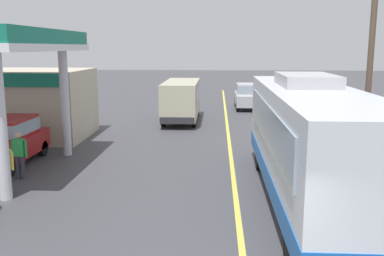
{
  "coord_description": "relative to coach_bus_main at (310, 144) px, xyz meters",
  "views": [
    {
      "loc": [
        -0.59,
        -5.41,
        4.5
      ],
      "look_at": [
        -1.5,
        10.0,
        1.6
      ],
      "focal_mm": 40.44,
      "sensor_mm": 36.0,
      "label": 1
    }
  ],
  "objects": [
    {
      "name": "utility_pole_roadside",
      "position": [
        3.4,
        5.47,
        2.13
      ],
      "size": [
        1.8,
        0.24,
        7.34
      ],
      "color": "brown",
      "rests_on": "ground"
    },
    {
      "name": "car_trailing_behind_bus",
      "position": [
        -0.52,
        19.59,
        -0.71
      ],
      "size": [
        1.7,
        4.2,
        1.82
      ],
      "color": "#B2B2B7",
      "rests_on": "ground"
    },
    {
      "name": "car_at_pump",
      "position": [
        -10.75,
        3.36,
        -0.71
      ],
      "size": [
        1.7,
        4.2,
        1.82
      ],
      "color": "maroon",
      "rests_on": "ground"
    },
    {
      "name": "minibus_opposing_lane",
      "position": [
        -4.91,
        13.76,
        -0.25
      ],
      "size": [
        2.04,
        6.13,
        2.44
      ],
      "color": "#BFB799",
      "rests_on": "ground"
    },
    {
      "name": "ground",
      "position": [
        -2.13,
        12.97,
        -1.72
      ],
      "size": [
        120.0,
        120.0,
        0.0
      ],
      "primitive_type": "plane",
      "color": "#424247"
    },
    {
      "name": "pedestrian_by_shop",
      "position": [
        -9.2,
        0.01,
        -0.79
      ],
      "size": [
        0.55,
        0.22,
        1.66
      ],
      "color": "#33333F",
      "rests_on": "ground"
    },
    {
      "name": "pedestrian_near_pump",
      "position": [
        -9.48,
        1.57,
        -0.79
      ],
      "size": [
        0.55,
        0.22,
        1.66
      ],
      "color": "#33333F",
      "rests_on": "ground"
    },
    {
      "name": "lane_divider_stripe",
      "position": [
        -2.13,
        7.97,
        -1.72
      ],
      "size": [
        0.16,
        50.0,
        0.01
      ],
      "primitive_type": "cube",
      "color": "#D8CC4C",
      "rests_on": "ground"
    },
    {
      "name": "coach_bus_main",
      "position": [
        0.0,
        0.0,
        0.0
      ],
      "size": [
        2.6,
        11.04,
        3.69
      ],
      "color": "silver",
      "rests_on": "ground"
    }
  ]
}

